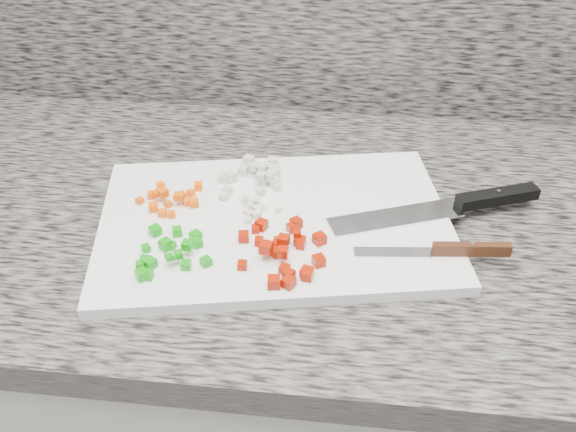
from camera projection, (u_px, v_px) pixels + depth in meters
The scene contains 10 objects.
cabinet at pixel (329, 418), 1.17m from camera, with size 3.92×0.62×0.86m, color silver.
countertop at pixel (342, 221), 0.90m from camera, with size 3.96×0.64×0.04m, color #68635B.
cutting_board at pixel (275, 223), 0.85m from camera, with size 0.46×0.31×0.02m, color white.
carrot_pile at pixel (172, 198), 0.87m from camera, with size 0.09×0.08×0.02m.
onion_pile at pixel (255, 175), 0.92m from camera, with size 0.10×0.12×0.02m.
green_pepper_pile at pixel (170, 251), 0.78m from camera, with size 0.10×0.10×0.02m.
red_pepper_pile at pixel (285, 249), 0.78m from camera, with size 0.11×0.13×0.02m.
garlic_pile at pixel (255, 212), 0.85m from camera, with size 0.05×0.04×0.01m.
chef_knife at pixel (463, 204), 0.87m from camera, with size 0.29×0.14×0.02m.
paring_knife at pixel (452, 250), 0.79m from camera, with size 0.19×0.03×0.02m.
Camera 1 is at (0.01, 0.72, 1.42)m, focal length 40.00 mm.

